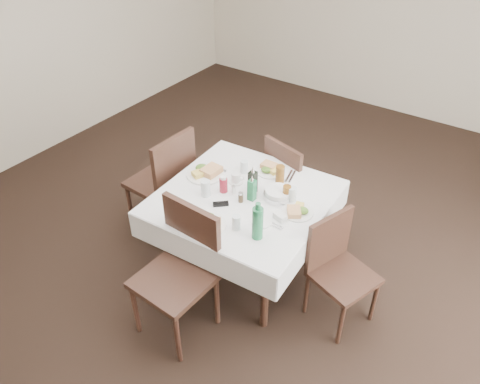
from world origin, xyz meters
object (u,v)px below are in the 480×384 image
Objects in this scene: dining_table at (244,204)px; coffee_mug at (236,178)px; chair_north at (290,179)px; water_w at (206,188)px; oil_cruet_green at (252,189)px; chair_west at (167,177)px; water_s at (236,222)px; green_bottle at (258,223)px; chair_east at (337,263)px; water_n at (244,167)px; bread_basket at (278,194)px; oil_cruet_dark at (253,181)px; water_e at (292,195)px; chair_south at (182,263)px; ketchup_bottle at (223,184)px.

coffee_mug is at bearing 143.32° from dining_table.
chair_north is 6.82× the size of water_w.
water_w is 0.36m from oil_cruet_green.
chair_west reaches higher than oil_cruet_green.
water_s is at bearing -20.29° from chair_west.
oil_cruet_green is at bearing 128.44° from green_bottle.
water_w reaches higher than water_s.
chair_north is 1.05× the size of chair_east.
green_bottle is at bearing -49.30° from water_n.
oil_cruet_dark is at bearing -166.04° from bread_basket.
water_e is at bearing -60.56° from chair_north.
chair_south is 4.29× the size of oil_cruet_dark.
chair_east is 7.05× the size of water_e.
dining_table is 0.40m from water_e.
chair_south is (-0.06, -1.42, 0.06)m from chair_north.
water_w is at bearing -108.05° from coffee_mug.
chair_north is 4.13× the size of oil_cruet_green.
water_e is 0.92× the size of water_w.
chair_south is 4.61× the size of bread_basket.
water_e is at bearing 6.02° from chair_west.
chair_south is 0.61m from green_bottle.
chair_south is at bearing -140.71° from chair_east.
chair_west is at bearing 137.69° from chair_south.
water_s reaches higher than coffee_mug.
chair_south is 8.37× the size of coffee_mug.
ketchup_bottle is at bearing -93.51° from coffee_mug.
coffee_mug is at bearing 137.48° from green_bottle.
water_w reaches higher than bread_basket.
water_n is 0.53× the size of oil_cruet_green.
oil_cruet_dark is 1.95× the size of coffee_mug.
bread_basket is 1.60× the size of ketchup_bottle.
coffee_mug is (-0.18, -0.60, 0.27)m from chair_north.
green_bottle is (0.32, -1.06, 0.37)m from chair_north.
chair_north is 7.42× the size of water_e.
green_bottle is (0.50, -0.46, 0.09)m from coffee_mug.
oil_cruet_dark is 0.53m from green_bottle.
chair_south is 0.86m from coffee_mug.
chair_west reaches higher than dining_table.
chair_south is 1.18× the size of chair_east.
water_n is at bearing 91.52° from ketchup_bottle.
ketchup_bottle reaches higher than bread_basket.
chair_north reaches higher than water_w.
chair_west is 1.10m from bread_basket.
chair_north is 0.71m from water_e.
water_w is 0.60× the size of oil_cruet_green.
chair_north is 0.79m from oil_cruet_green.
oil_cruet_green is at bearing -1.29° from dining_table.
water_s is 0.37m from oil_cruet_green.
water_s is at bearing 59.03° from chair_south.
chair_west is at bearing -173.98° from water_e.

